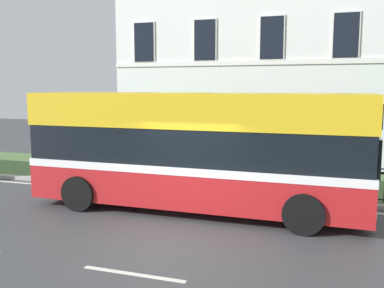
% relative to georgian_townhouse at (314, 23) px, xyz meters
% --- Properties ---
extents(ground_plane, '(60.00, 56.00, 0.18)m').
position_rel_georgian_townhouse_xyz_m(ground_plane, '(-2.18, -12.60, -6.36)').
color(ground_plane, '#3E4144').
extents(georgian_townhouse, '(16.95, 8.72, 12.40)m').
position_rel_georgian_townhouse_xyz_m(georgian_townhouse, '(0.00, 0.00, 0.00)').
color(georgian_townhouse, white).
rests_on(georgian_townhouse, ground_plane).
extents(iron_verge_railing, '(15.14, 0.04, 0.97)m').
position_rel_georgian_townhouse_xyz_m(iron_verge_railing, '(0.00, -9.02, -5.73)').
color(iron_verge_railing, black).
rests_on(iron_verge_railing, ground_plane).
extents(single_decker_bus, '(9.02, 2.67, 3.18)m').
position_rel_georgian_townhouse_xyz_m(single_decker_bus, '(-2.38, -10.89, -4.68)').
color(single_decker_bus, '#B01C1F').
rests_on(single_decker_bus, ground_plane).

